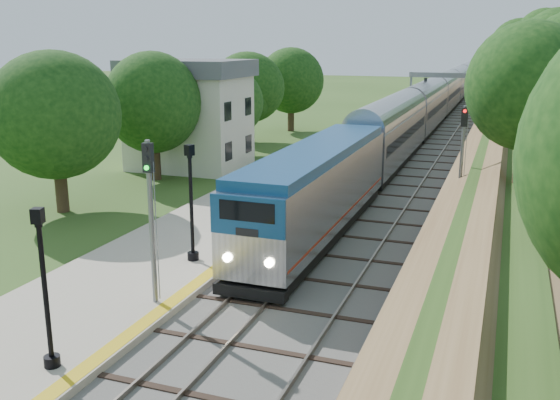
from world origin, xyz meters
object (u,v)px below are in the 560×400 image
(station_building, at_px, (189,114))
(lamppost_far, at_px, (191,210))
(signal_platform, at_px, (151,205))
(signal_farside, at_px, (462,151))
(lamppost_mid, at_px, (46,298))
(signal_gantry, at_px, (450,87))
(train, at_px, (435,103))

(station_building, height_order, lamppost_far, station_building)
(lamppost_far, height_order, signal_platform, signal_platform)
(station_building, xyz_separation_m, signal_farside, (20.20, -8.29, -0.27))
(lamppost_mid, distance_m, signal_platform, 5.18)
(station_building, xyz_separation_m, signal_platform, (11.10, -23.46, -0.17))
(lamppost_far, distance_m, signal_platform, 4.61)
(signal_gantry, height_order, signal_farside, signal_gantry)
(station_building, height_order, signal_farside, station_building)
(train, distance_m, signal_farside, 43.60)
(signal_farside, bearing_deg, signal_gantry, 96.39)
(signal_platform, height_order, signal_farside, signal_farside)
(lamppost_mid, xyz_separation_m, signal_platform, (0.38, 4.95, 1.47))
(lamppost_far, relative_size, signal_farside, 0.81)
(lamppost_far, xyz_separation_m, signal_farside, (9.89, 10.84, 1.25))
(station_building, distance_m, lamppost_far, 21.78)
(station_building, bearing_deg, signal_platform, -64.69)
(station_building, bearing_deg, signal_gantry, 56.62)
(signal_gantry, xyz_separation_m, signal_farside, (3.73, -33.28, -1.00))
(station_building, relative_size, signal_gantry, 1.02)
(train, height_order, signal_platform, signal_platform)
(signal_gantry, height_order, lamppost_far, signal_gantry)
(signal_gantry, relative_size, signal_farside, 1.39)
(lamppost_far, distance_m, signal_farside, 14.73)
(signal_farside, bearing_deg, station_building, 157.69)
(lamppost_mid, bearing_deg, lamppost_far, 92.56)
(signal_gantry, xyz_separation_m, train, (-2.47, 9.85, -2.64))
(station_building, xyz_separation_m, train, (14.00, 34.84, -1.91))
(station_building, relative_size, lamppost_far, 1.75)
(train, relative_size, lamppost_far, 23.57)
(signal_gantry, height_order, lamppost_mid, signal_gantry)
(train, xyz_separation_m, signal_platform, (-2.90, -58.30, 1.74))
(signal_gantry, distance_m, lamppost_mid, 53.76)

